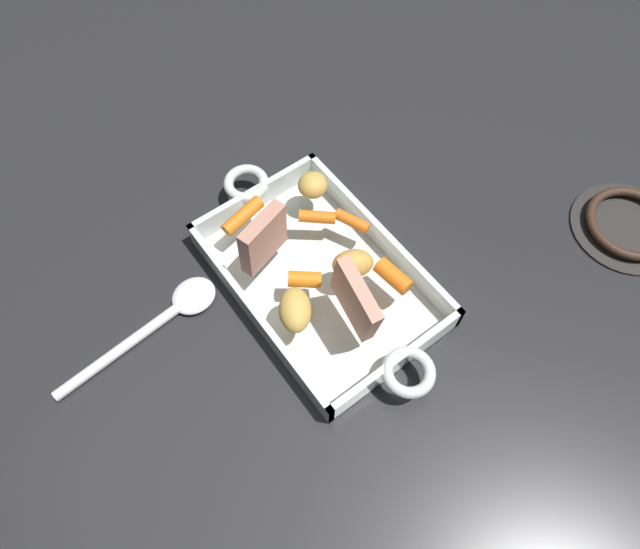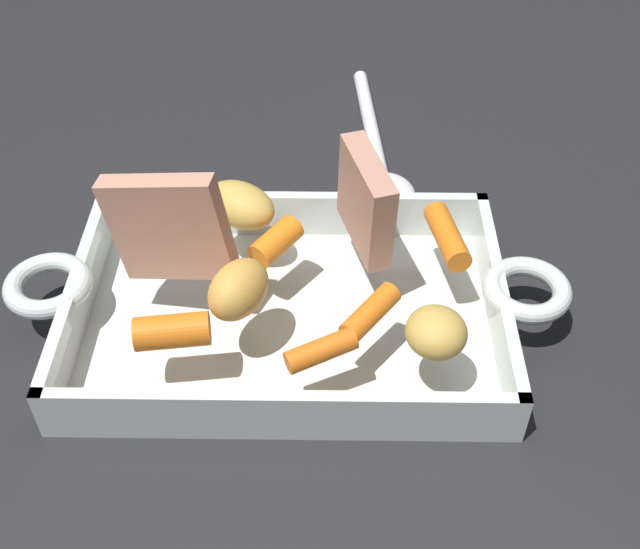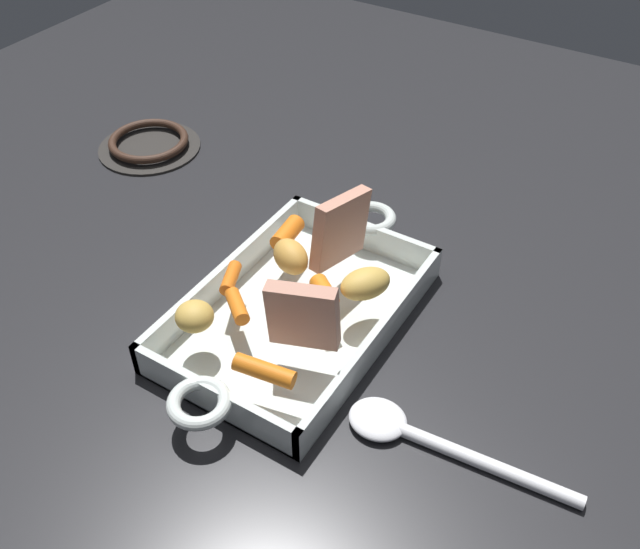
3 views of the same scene
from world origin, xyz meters
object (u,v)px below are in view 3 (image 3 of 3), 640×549
at_px(baby_carrot_long, 264,371).
at_px(baby_carrot_center_right, 231,278).
at_px(roast_slice_outer, 340,229).
at_px(potato_whole, 195,316).
at_px(baby_carrot_southeast, 287,233).
at_px(serving_spoon, 421,437).
at_px(stove_burner_rear, 149,143).
at_px(roast_slice_thin, 303,316).
at_px(potato_golden_small, 365,284).
at_px(potato_near_roast, 291,257).
at_px(baby_carrot_southwest, 324,292).
at_px(roasting_dish, 298,312).
at_px(baby_carrot_northeast, 237,306).

height_order(baby_carrot_long, baby_carrot_center_right, baby_carrot_long).
height_order(roast_slice_outer, potato_whole, roast_slice_outer).
xyz_separation_m(baby_carrot_southeast, serving_spoon, (-0.15, -0.26, -0.05)).
bearing_deg(stove_burner_rear, baby_carrot_center_right, -123.54).
bearing_deg(baby_carrot_long, roast_slice_thin, -5.52).
distance_m(baby_carrot_long, serving_spoon, 0.17).
relative_size(baby_carrot_long, serving_spoon, 0.27).
bearing_deg(potato_golden_small, roast_slice_thin, 167.85).
bearing_deg(roast_slice_thin, roast_slice_outer, 15.11).
bearing_deg(potato_near_roast, stove_burner_rear, 66.59).
bearing_deg(baby_carrot_southeast, potato_golden_small, -105.02).
height_order(baby_carrot_long, potato_golden_small, potato_golden_small).
bearing_deg(baby_carrot_southeast, baby_carrot_southwest, -124.75).
distance_m(potato_golden_small, stove_burner_rear, 0.50).
bearing_deg(roast_slice_outer, roasting_dish, 174.19).
xyz_separation_m(baby_carrot_southeast, potato_near_roast, (-0.04, -0.03, 0.01)).
bearing_deg(roasting_dish, serving_spoon, -111.40).
distance_m(baby_carrot_center_right, stove_burner_rear, 0.40).
relative_size(roasting_dish, roast_slice_outer, 5.01).
distance_m(baby_carrot_center_right, potato_golden_small, 0.15).
bearing_deg(baby_carrot_northeast, baby_carrot_southeast, 9.36).
bearing_deg(baby_carrot_center_right, roasting_dish, -70.59).
bearing_deg(potato_golden_small, baby_carrot_southwest, 129.68).
distance_m(baby_carrot_northeast, potato_near_roast, 0.09).
relative_size(roast_slice_outer, potato_near_roast, 1.58).
relative_size(roast_slice_thin, roast_slice_outer, 0.89).
distance_m(baby_carrot_northeast, baby_carrot_southwest, 0.10).
distance_m(potato_whole, serving_spoon, 0.26).
bearing_deg(potato_whole, potato_near_roast, -14.77).
bearing_deg(roasting_dish, baby_carrot_southeast, 40.19).
bearing_deg(roasting_dish, potato_golden_small, -59.85).
bearing_deg(serving_spoon, baby_carrot_northeast, -9.14).
height_order(baby_carrot_southeast, baby_carrot_southwest, baby_carrot_southeast).
distance_m(baby_carrot_long, baby_carrot_southeast, 0.22).
bearing_deg(roast_slice_outer, serving_spoon, -130.06).
xyz_separation_m(baby_carrot_southeast, baby_carrot_southwest, (-0.06, -0.09, -0.00)).
xyz_separation_m(roasting_dish, baby_carrot_southwest, (0.01, -0.03, 0.04)).
distance_m(baby_carrot_southeast, baby_carrot_center_right, 0.10).
xyz_separation_m(baby_carrot_northeast, serving_spoon, (-0.02, -0.23, -0.04)).
relative_size(baby_carrot_long, potato_golden_small, 1.07).
bearing_deg(roast_slice_thin, roasting_dish, 38.47).
xyz_separation_m(roasting_dish, potato_whole, (-0.10, 0.06, 0.04)).
bearing_deg(roast_slice_outer, potato_whole, 158.46).
bearing_deg(roasting_dish, roast_slice_thin, -141.53).
height_order(roasting_dish, stove_burner_rear, roasting_dish).
xyz_separation_m(potato_whole, stove_burner_rear, (0.29, 0.34, -0.05)).
xyz_separation_m(baby_carrot_center_right, potato_whole, (-0.07, -0.01, 0.01)).
relative_size(baby_carrot_northeast, baby_carrot_southeast, 0.99).
bearing_deg(potato_near_roast, roast_slice_outer, -36.59).
distance_m(roast_slice_outer, serving_spoon, 0.26).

